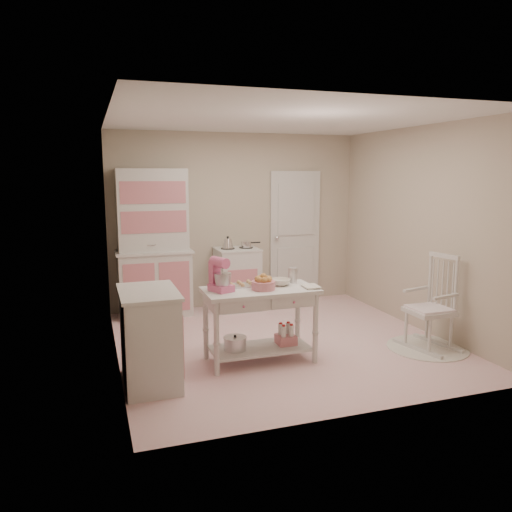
{
  "coord_description": "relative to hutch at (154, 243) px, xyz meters",
  "views": [
    {
      "loc": [
        -2.12,
        -5.35,
        2.01
      ],
      "look_at": [
        -0.32,
        0.02,
        1.06
      ],
      "focal_mm": 35.0,
      "sensor_mm": 36.0,
      "label": 1
    }
  ],
  "objects": [
    {
      "name": "recipe_book",
      "position": [
        1.29,
        -2.26,
        -0.23
      ],
      "size": [
        0.18,
        0.23,
        0.02
      ],
      "primitive_type": "imported",
      "rotation": [
        0.0,
        0.0,
        -0.05
      ],
      "color": "silver",
      "rests_on": "work_table"
    },
    {
      "name": "stand_mixer",
      "position": [
        0.42,
        -2.12,
        -0.07
      ],
      "size": [
        0.29,
        0.34,
        0.34
      ],
      "primitive_type": "cube",
      "rotation": [
        0.0,
        0.0,
        0.4
      ],
      "color": "#DE5D90",
      "rests_on": "work_table"
    },
    {
      "name": "stove",
      "position": [
        1.2,
        -0.05,
        -0.58
      ],
      "size": [
        0.62,
        0.57,
        0.92
      ],
      "primitive_type": "cube",
      "color": "silver",
      "rests_on": "ground"
    },
    {
      "name": "door",
      "position": [
        2.23,
        0.21,
        -0.02
      ],
      "size": [
        0.82,
        0.05,
        2.04
      ],
      "primitive_type": "cube",
      "color": "silver",
      "rests_on": "ground"
    },
    {
      "name": "cookie_tray",
      "position": [
        0.69,
        -1.96,
        -0.23
      ],
      "size": [
        0.34,
        0.24,
        0.02
      ],
      "primitive_type": "cube",
      "color": "silver",
      "rests_on": "work_table"
    },
    {
      "name": "rocking_chair",
      "position": [
        2.81,
        -2.39,
        -0.49
      ],
      "size": [
        0.62,
        0.81,
        1.1
      ],
      "primitive_type": "cube",
      "rotation": [
        0.0,
        0.0,
        0.22
      ],
      "color": "silver",
      "rests_on": "ground"
    },
    {
      "name": "work_table",
      "position": [
        0.84,
        -2.14,
        -0.64
      ],
      "size": [
        1.2,
        0.6,
        0.8
      ],
      "primitive_type": "cube",
      "color": "silver",
      "rests_on": "ground"
    },
    {
      "name": "hutch",
      "position": [
        0.0,
        0.0,
        0.0
      ],
      "size": [
        1.06,
        0.5,
        2.08
      ],
      "primitive_type": "cube",
      "color": "silver",
      "rests_on": "ground"
    },
    {
      "name": "lace_rug",
      "position": [
        2.81,
        -2.39,
        -1.03
      ],
      "size": [
        0.92,
        0.92,
        0.01
      ],
      "primitive_type": "cylinder",
      "color": "white",
      "rests_on": "ground"
    },
    {
      "name": "mixing_bowl",
      "position": [
        1.1,
        -2.06,
        -0.21
      ],
      "size": [
        0.22,
        0.22,
        0.07
      ],
      "primitive_type": "imported",
      "color": "silver",
      "rests_on": "work_table"
    },
    {
      "name": "room_shell",
      "position": [
        1.28,
        -1.66,
        0.61
      ],
      "size": [
        3.84,
        3.84,
        2.62
      ],
      "color": "pink",
      "rests_on": "ground"
    },
    {
      "name": "metal_pitcher",
      "position": [
        1.28,
        -1.98,
        -0.16
      ],
      "size": [
        0.1,
        0.1,
        0.17
      ],
      "primitive_type": "cylinder",
      "color": "silver",
      "rests_on": "work_table"
    },
    {
      "name": "base_cabinet",
      "position": [
        -0.35,
        -2.36,
        -0.58
      ],
      "size": [
        0.54,
        0.84,
        0.92
      ],
      "primitive_type": "cube",
      "color": "silver",
      "rests_on": "ground"
    },
    {
      "name": "bread_basket",
      "position": [
        0.86,
        -2.19,
        -0.19
      ],
      "size": [
        0.25,
        0.25,
        0.09
      ],
      "primitive_type": "cylinder",
      "color": "#CC7580",
      "rests_on": "work_table"
    }
  ]
}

